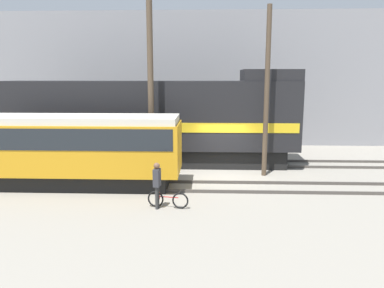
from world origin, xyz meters
name	(u,v)px	position (x,y,z in m)	size (l,w,h in m)	color
ground_plane	(223,178)	(0.00, 0.00, 0.00)	(120.00, 120.00, 0.00)	gray
track_near	(224,187)	(0.00, -1.73, 0.07)	(60.00, 1.50, 0.14)	#47423D
track_far	(220,163)	(0.00, 2.86, 0.07)	(60.00, 1.50, 0.14)	#47423D
building_backdrop	(217,79)	(0.00, 11.97, 4.69)	(48.77, 6.00, 9.37)	gray
freight_locomotive	(152,121)	(-3.84, 2.86, 2.45)	(16.17, 3.04, 5.24)	black
streetcar	(77,147)	(-6.50, -1.73, 1.83)	(9.07, 2.54, 3.19)	black
bicycle	(168,200)	(-2.23, -4.34, 0.32)	(1.57, 0.45, 0.69)	black
person	(157,181)	(-2.62, -4.43, 1.07)	(0.27, 0.39, 1.76)	#333333
utility_pole_left	(150,77)	(-3.53, 0.56, 4.87)	(0.29, 0.29, 9.74)	#4C3D2D
utility_pole_center	(267,93)	(2.09, 0.56, 4.09)	(0.24, 0.24, 8.18)	#4C3D2D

